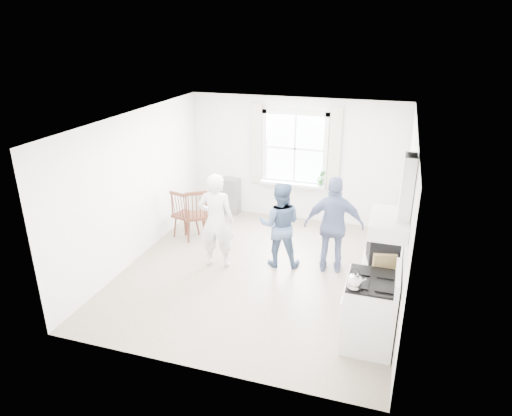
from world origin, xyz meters
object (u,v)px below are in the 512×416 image
(windsor_chair_a, at_px, (196,210))
(windsor_chair_b, at_px, (182,210))
(low_cabinet, at_px, (379,287))
(person_right, at_px, (334,225))
(person_mid, at_px, (280,225))
(person_left, at_px, (216,221))
(gas_stove, at_px, (370,311))
(stereo_stack, at_px, (383,248))

(windsor_chair_a, distance_m, windsor_chair_b, 0.32)
(low_cabinet, bearing_deg, person_right, 127.27)
(windsor_chair_b, distance_m, person_right, 3.03)
(person_mid, bearing_deg, person_left, 8.72)
(gas_stove, height_order, person_right, person_right)
(person_mid, bearing_deg, windsor_chair_a, -24.37)
(gas_stove, distance_m, windsor_chair_a, 4.06)
(gas_stove, height_order, person_left, person_left)
(gas_stove, relative_size, person_right, 0.67)
(person_left, bearing_deg, low_cabinet, 156.85)
(person_left, relative_size, person_mid, 1.11)
(person_right, bearing_deg, windsor_chair_a, -16.06)
(stereo_stack, bearing_deg, gas_stove, -96.13)
(person_left, xyz_separation_m, person_mid, (1.02, 0.36, -0.08))
(windsor_chair_b, height_order, person_mid, person_mid)
(stereo_stack, distance_m, windsor_chair_b, 4.14)
(stereo_stack, distance_m, windsor_chair_a, 3.83)
(windsor_chair_b, relative_size, person_mid, 0.65)
(stereo_stack, relative_size, windsor_chair_b, 0.48)
(windsor_chair_a, xyz_separation_m, person_left, (0.74, -0.80, 0.20))
(windsor_chair_a, relative_size, person_right, 0.62)
(person_left, xyz_separation_m, person_right, (1.93, 0.42, -0.00))
(stereo_stack, height_order, person_right, person_right)
(gas_stove, distance_m, person_right, 1.97)
(windsor_chair_b, distance_m, person_left, 1.37)
(low_cabinet, bearing_deg, stereo_stack, -86.97)
(low_cabinet, height_order, person_mid, person_mid)
(person_mid, distance_m, person_right, 0.91)
(person_left, bearing_deg, stereo_stack, 156.18)
(low_cabinet, height_order, person_left, person_left)
(windsor_chair_a, height_order, person_left, person_left)
(windsor_chair_b, xyz_separation_m, person_right, (3.00, -0.40, 0.24))
(gas_stove, height_order, stereo_stack, stereo_stack)
(gas_stove, bearing_deg, stereo_stack, 83.87)
(gas_stove, xyz_separation_m, person_right, (-0.75, 1.78, 0.36))
(windsor_chair_b, relative_size, person_left, 0.58)
(person_mid, relative_size, person_right, 0.90)
(person_mid, bearing_deg, person_right, 173.47)
(windsor_chair_a, bearing_deg, person_mid, -13.95)
(stereo_stack, bearing_deg, windsor_chair_a, 156.89)
(person_left, height_order, person_right, person_left)
(gas_stove, distance_m, person_mid, 2.41)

